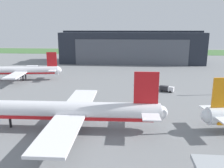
{
  "coord_description": "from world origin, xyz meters",
  "views": [
    {
      "loc": [
        3.76,
        -59.29,
        22.77
      ],
      "look_at": [
        -3.31,
        15.69,
        4.58
      ],
      "focal_mm": 36.79,
      "sensor_mm": 36.0,
      "label": 1
    }
  ],
  "objects_px": {
    "maintenance_hangar": "(131,47)",
    "baggage_tug": "(167,89)",
    "fuel_bowser": "(145,82)",
    "airliner_far_right": "(21,71)",
    "airliner_near_left": "(69,111)"
  },
  "relations": [
    {
      "from": "airliner_far_right",
      "to": "airliner_near_left",
      "type": "bearing_deg",
      "value": -53.76
    },
    {
      "from": "airliner_near_left",
      "to": "baggage_tug",
      "type": "distance_m",
      "value": 44.47
    },
    {
      "from": "maintenance_hangar",
      "to": "baggage_tug",
      "type": "height_order",
      "value": "maintenance_hangar"
    },
    {
      "from": "maintenance_hangar",
      "to": "airliner_near_left",
      "type": "bearing_deg",
      "value": -96.52
    },
    {
      "from": "airliner_far_right",
      "to": "baggage_tug",
      "type": "height_order",
      "value": "airliner_far_right"
    },
    {
      "from": "airliner_near_left",
      "to": "airliner_far_right",
      "type": "bearing_deg",
      "value": 126.24
    },
    {
      "from": "airliner_far_right",
      "to": "airliner_near_left",
      "type": "xyz_separation_m",
      "value": [
        36.24,
        -49.44,
        0.13
      ]
    },
    {
      "from": "airliner_near_left",
      "to": "baggage_tug",
      "type": "bearing_deg",
      "value": 52.49
    },
    {
      "from": "maintenance_hangar",
      "to": "baggage_tug",
      "type": "bearing_deg",
      "value": -79.62
    },
    {
      "from": "airliner_far_right",
      "to": "fuel_bowser",
      "type": "relative_size",
      "value": 9.84
    },
    {
      "from": "maintenance_hangar",
      "to": "airliner_near_left",
      "type": "height_order",
      "value": "maintenance_hangar"
    },
    {
      "from": "airliner_far_right",
      "to": "fuel_bowser",
      "type": "distance_m",
      "value": 55.95
    },
    {
      "from": "fuel_bowser",
      "to": "airliner_far_right",
      "type": "bearing_deg",
      "value": 174.77
    },
    {
      "from": "airliner_near_left",
      "to": "baggage_tug",
      "type": "relative_size",
      "value": 8.24
    },
    {
      "from": "airliner_near_left",
      "to": "fuel_bowser",
      "type": "distance_m",
      "value": 48.51
    }
  ]
}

